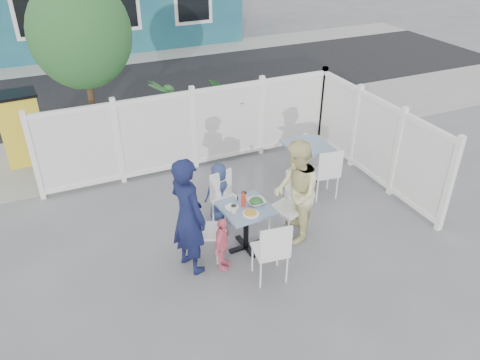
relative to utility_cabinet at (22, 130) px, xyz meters
name	(u,v)px	position (x,y,z in m)	size (l,w,h in m)	color
ground	(240,234)	(2.95, -4.00, -0.70)	(80.00, 80.00, 0.00)	slate
near_sidewalk	(171,139)	(2.95, -0.20, -0.70)	(24.00, 2.60, 0.01)	gray
street	(133,88)	(2.95, 3.50, -0.70)	(24.00, 5.00, 0.01)	black
far_sidewalk	(113,59)	(2.95, 6.60, -0.70)	(24.00, 1.60, 0.01)	gray
fence_back	(194,131)	(3.05, -1.60, 0.08)	(5.86, 0.08, 1.60)	white
fence_right	(375,141)	(5.95, -3.40, 0.08)	(0.08, 3.66, 1.60)	white
tree	(80,34)	(1.35, -0.70, 1.89)	(1.80, 1.62, 3.59)	#382316
utility_cabinet	(22,130)	(0.00, 0.00, 0.00)	(0.76, 0.54, 1.41)	yellow
potted_shrub_a	(169,119)	(2.75, -0.90, 0.10)	(0.90, 0.90, 1.60)	#21542F
potted_shrub_b	(237,112)	(4.22, -1.00, 0.05)	(1.35, 1.17, 1.51)	#21542F
main_table	(246,217)	(2.90, -4.35, -0.12)	(0.76, 0.76, 0.75)	#4E6693
spare_table	(307,154)	(4.72, -3.06, -0.08)	(0.80, 0.80, 0.81)	#4E6693
chair_left	(199,226)	(2.20, -4.26, -0.15)	(0.56, 0.57, 0.96)	white
chair_right	(291,201)	(3.71, -4.27, -0.12)	(0.57, 0.58, 1.01)	white
chair_back	(225,195)	(2.86, -3.61, -0.17)	(0.50, 0.49, 0.92)	white
chair_near	(272,248)	(2.92, -5.16, -0.13)	(0.50, 0.48, 0.98)	white
chair_spare	(327,170)	(4.77, -3.64, -0.14)	(0.49, 0.48, 0.97)	white
man	(188,216)	(1.99, -4.41, 0.19)	(0.65, 0.43, 1.78)	#11173C
woman	(296,192)	(3.69, -4.41, 0.13)	(0.81, 0.63, 1.66)	#D9CC4E
boy	(219,191)	(2.84, -3.42, -0.20)	(0.49, 0.32, 1.00)	navy
toddler	(222,244)	(2.40, -4.63, -0.28)	(0.50, 0.21, 0.85)	pink
plate_main	(251,214)	(2.88, -4.54, 0.05)	(0.24, 0.24, 0.01)	white
plate_side	(232,207)	(2.70, -4.28, 0.05)	(0.20, 0.20, 0.01)	white
salad_bowl	(256,202)	(3.07, -4.33, 0.08)	(0.26, 0.26, 0.06)	white
coffee_cup_a	(234,209)	(2.68, -4.40, 0.10)	(0.07, 0.07, 0.11)	beige
coffee_cup_b	(244,196)	(2.95, -4.16, 0.11)	(0.08, 0.08, 0.12)	beige
ketchup_bottle	(243,200)	(2.87, -4.31, 0.14)	(0.06, 0.06, 0.20)	red
salt_shaker	(236,198)	(2.84, -4.12, 0.08)	(0.03, 0.03, 0.08)	white
pepper_shaker	(237,198)	(2.85, -4.12, 0.08)	(0.03, 0.03, 0.07)	black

